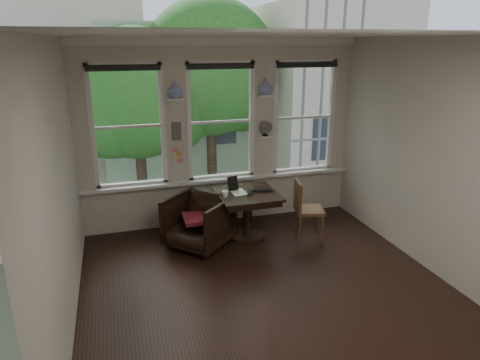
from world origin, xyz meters
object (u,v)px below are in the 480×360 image
object	(u,v)px
side_chair_right	(309,210)
laptop	(263,191)
armchair_left	(199,222)
table	(247,216)
mug	(225,194)

from	to	relation	value
side_chair_right	laptop	distance (m)	0.79
laptop	side_chair_right	bearing A→B (deg)	2.32
armchair_left	laptop	size ratio (longest dim) A/B	2.73
table	side_chair_right	world-z (taller)	side_chair_right
side_chair_right	mug	bearing A→B (deg)	95.43
side_chair_right	table	bearing A→B (deg)	88.31
armchair_left	side_chair_right	size ratio (longest dim) A/B	0.93
side_chair_right	laptop	xyz separation A→B (m)	(-0.69, 0.22, 0.30)
table	side_chair_right	xyz separation A→B (m)	(0.93, -0.24, 0.09)
laptop	mug	world-z (taller)	mug
table	laptop	distance (m)	0.45
side_chair_right	laptop	size ratio (longest dim) A/B	2.94
laptop	armchair_left	bearing A→B (deg)	-158.77
side_chair_right	mug	world-z (taller)	side_chair_right
armchair_left	mug	size ratio (longest dim) A/B	8.45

